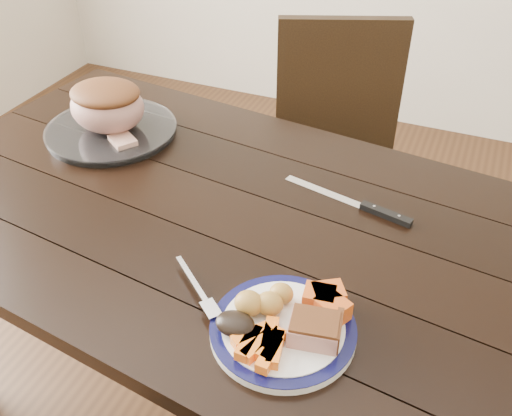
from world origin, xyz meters
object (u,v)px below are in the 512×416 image
at_px(serving_platter, 112,132).
at_px(fork, 199,291).
at_px(dining_table, 228,244).
at_px(pork_slice, 314,330).
at_px(chair_far, 337,149).
at_px(dinner_plate, 283,330).
at_px(roast_joint, 107,107).
at_px(carving_knife, 370,208).

relative_size(serving_platter, fork, 2.30).
relative_size(dining_table, pork_slice, 20.38).
height_order(chair_far, fork, chair_far).
bearing_deg(pork_slice, dinner_plate, 175.24).
distance_m(dining_table, pork_slice, 0.43).
relative_size(chair_far, dinner_plate, 3.64).
height_order(roast_joint, carving_knife, roast_joint).
bearing_deg(fork, serving_platter, 177.12).
relative_size(fork, carving_knife, 0.47).
height_order(dining_table, carving_knife, carving_knife).
bearing_deg(serving_platter, chair_far, 47.03).
relative_size(roast_joint, carving_knife, 0.63).
distance_m(chair_far, serving_platter, 0.77).
bearing_deg(pork_slice, carving_knife, 90.45).
xyz_separation_m(pork_slice, carving_knife, (-0.00, 0.41, -0.03)).
bearing_deg(chair_far, dining_table, 63.72).
bearing_deg(chair_far, pork_slice, 81.55).
xyz_separation_m(dinner_plate, fork, (-0.17, 0.02, 0.01)).
bearing_deg(carving_knife, dinner_plate, -84.59).
height_order(serving_platter, carving_knife, serving_platter).
bearing_deg(roast_joint, carving_knife, -4.93).
bearing_deg(roast_joint, pork_slice, -32.95).
distance_m(fork, roast_joint, 0.68).
distance_m(chair_far, carving_knife, 0.68).
bearing_deg(dinner_plate, carving_knife, 82.51).
xyz_separation_m(chair_far, roast_joint, (-0.50, -0.54, 0.31)).
bearing_deg(carving_knife, dining_table, -142.64).
bearing_deg(chair_far, carving_knife, 89.58).
xyz_separation_m(dinner_plate, pork_slice, (0.06, -0.00, 0.03)).
relative_size(dinner_plate, roast_joint, 1.27).
xyz_separation_m(chair_far, dinner_plate, (0.18, -1.01, 0.23)).
relative_size(dinner_plate, serving_platter, 0.75).
distance_m(dining_table, dinner_plate, 0.38).
height_order(chair_far, carving_knife, chair_far).
height_order(pork_slice, fork, pork_slice).
height_order(dining_table, chair_far, chair_far).
height_order(dining_table, serving_platter, serving_platter).
xyz_separation_m(serving_platter, fork, (0.50, -0.45, 0.01)).
height_order(dining_table, dinner_plate, dinner_plate).
relative_size(pork_slice, fork, 0.56).
relative_size(serving_platter, carving_knife, 1.08).
distance_m(chair_far, roast_joint, 0.80).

